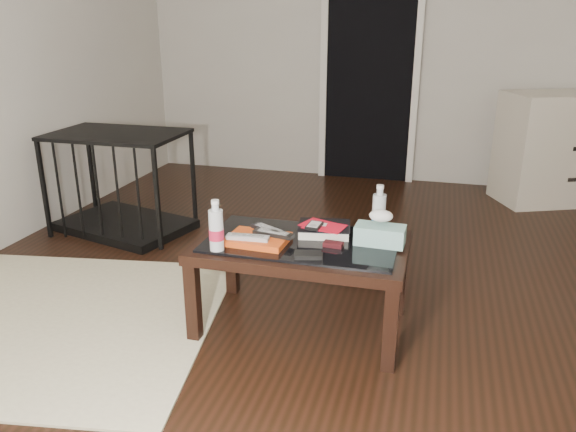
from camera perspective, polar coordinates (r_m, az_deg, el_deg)
name	(u,v)px	position (r m, az deg, el deg)	size (l,w,h in m)	color
ground	(375,300)	(3.16, 8.87, -8.38)	(5.00, 5.00, 0.00)	black
doorway	(370,69)	(5.31, 8.31, 14.58)	(0.90, 0.08, 2.07)	black
coffee_table	(302,253)	(2.70, 1.38, -3.75)	(1.00, 0.60, 0.46)	black
rug	(19,318)	(3.24, -25.69, -9.34)	(2.00, 1.50, 0.01)	beige
dresser	(575,148)	(5.23, 27.13, 6.21)	(1.30, 0.94, 0.90)	beige
pet_crate	(123,199)	(4.21, -16.42, 1.69)	(1.02, 0.81, 0.71)	black
magazines	(258,239)	(2.65, -3.08, -2.37)	(0.28, 0.21, 0.03)	#CE4613
remote_silver	(248,237)	(2.61, -4.11, -2.15)	(0.20, 0.05, 0.02)	#A6A5AA
remote_black_front	(273,233)	(2.65, -1.49, -1.78)	(0.20, 0.05, 0.02)	black
remote_black_back	(269,229)	(2.70, -1.97, -1.36)	(0.20, 0.05, 0.02)	black
textbook	(324,229)	(2.75, 3.70, -1.36)	(0.25, 0.20, 0.05)	black
dvd_mailers	(322,225)	(2.74, 3.43, -0.92)	(0.19, 0.14, 0.01)	red
ipod	(314,226)	(2.70, 2.69, -0.97)	(0.06, 0.10, 0.02)	black
flip_phone	(333,244)	(2.61, 4.63, -2.88)	(0.09, 0.05, 0.02)	black
wallet	(308,255)	(2.49, 2.05, -3.98)	(0.12, 0.07, 0.02)	black
water_bottle_left	(216,225)	(2.55, -7.32, -0.93)	(0.07, 0.07, 0.24)	silver
water_bottle_right	(379,208)	(2.79, 9.23, 0.76)	(0.07, 0.07, 0.24)	silver
tissue_box	(380,235)	(2.65, 9.33, -1.91)	(0.23, 0.12, 0.09)	teal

